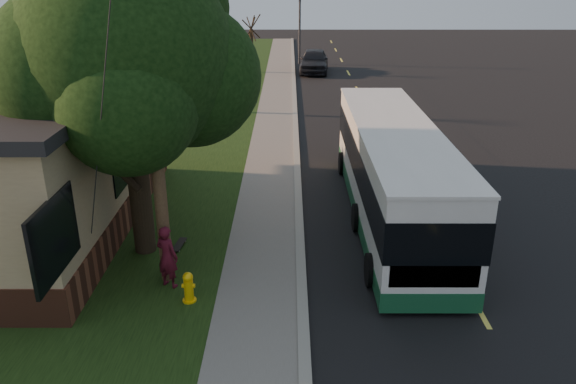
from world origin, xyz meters
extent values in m
plane|color=black|center=(0.00, 0.00, 0.00)|extent=(120.00, 120.00, 0.00)
cube|color=black|center=(4.00, 10.00, 0.01)|extent=(8.00, 80.00, 0.01)
cube|color=gray|center=(0.00, 10.00, 0.06)|extent=(0.25, 80.00, 0.12)
cube|color=slate|center=(-1.00, 10.00, 0.04)|extent=(2.00, 80.00, 0.08)
cube|color=black|center=(-4.50, 10.00, 0.04)|extent=(5.00, 80.00, 0.07)
cylinder|color=yellow|center=(-2.60, 0.00, 0.35)|extent=(0.22, 0.22, 0.55)
sphere|color=yellow|center=(-2.60, 0.00, 0.69)|extent=(0.24, 0.24, 0.24)
cylinder|color=yellow|center=(-2.60, 0.00, 0.47)|extent=(0.30, 0.10, 0.10)
cylinder|color=yellow|center=(-2.60, 0.00, 0.47)|extent=(0.10, 0.18, 0.10)
cylinder|color=yellow|center=(-2.60, 0.00, 0.09)|extent=(0.32, 0.32, 0.04)
cylinder|color=#473321|center=(-3.30, 1.00, 4.57)|extent=(0.30, 0.30, 9.00)
cylinder|color=#2D2D30|center=(-4.20, -0.10, 3.80)|extent=(2.52, 3.21, 7.60)
cylinder|color=black|center=(-4.20, 2.50, 2.07)|extent=(0.56, 0.56, 4.00)
sphere|color=black|center=(-4.20, 2.50, 5.27)|extent=(5.20, 5.20, 5.20)
sphere|color=black|center=(-2.80, 3.10, 4.67)|extent=(3.60, 3.60, 3.60)
sphere|color=black|center=(-5.40, 2.10, 4.97)|extent=(3.80, 3.80, 3.80)
sphere|color=black|center=(-3.90, 1.20, 4.37)|extent=(3.20, 3.20, 3.20)
sphere|color=black|center=(-4.80, 3.90, 5.67)|extent=(3.40, 3.40, 3.40)
sphere|color=black|center=(-3.30, 3.70, 6.27)|extent=(3.00, 3.00, 3.00)
cylinder|color=black|center=(-3.50, 18.00, 1.72)|extent=(0.24, 0.24, 3.30)
cylinder|color=black|center=(-3.50, 18.00, 3.37)|extent=(1.38, 0.57, 2.01)
cylinder|color=black|center=(-3.50, 18.00, 3.37)|extent=(0.74, 1.21, 1.58)
cylinder|color=black|center=(-3.50, 18.00, 3.37)|extent=(0.65, 1.05, 1.95)
cylinder|color=black|center=(-3.50, 18.00, 3.37)|extent=(1.28, 0.53, 1.33)
cylinder|color=black|center=(-3.50, 18.00, 3.37)|extent=(0.75, 1.21, 1.70)
cylinder|color=black|center=(-3.00, 30.00, 1.58)|extent=(0.24, 0.24, 3.03)
cylinder|color=black|center=(-3.00, 30.00, 3.10)|extent=(1.38, 0.57, 2.01)
cylinder|color=black|center=(-3.00, 30.00, 3.10)|extent=(0.74, 1.21, 1.58)
cylinder|color=black|center=(-3.00, 30.00, 3.10)|extent=(0.65, 1.05, 1.95)
cylinder|color=black|center=(-3.00, 30.00, 3.10)|extent=(1.28, 0.53, 1.33)
cylinder|color=black|center=(-3.00, 30.00, 3.10)|extent=(0.75, 1.21, 1.70)
cylinder|color=#2D2D30|center=(0.50, 34.00, 2.75)|extent=(0.16, 0.16, 5.50)
imported|color=black|center=(0.50, 34.00, 4.50)|extent=(0.18, 0.22, 1.10)
cube|color=silver|center=(2.81, 4.77, 1.66)|extent=(2.24, 10.77, 2.42)
cube|color=#164F2E|center=(2.81, 4.77, 0.40)|extent=(2.26, 10.79, 0.49)
cube|color=black|center=(2.81, 4.77, 1.84)|extent=(2.28, 10.81, 0.99)
cube|color=black|center=(2.81, -0.58, 1.53)|extent=(1.94, 0.06, 1.44)
cube|color=yellow|center=(2.81, -0.57, 2.74)|extent=(1.44, 0.06, 0.31)
cube|color=#FFF2CC|center=(2.13, -0.59, 0.49)|extent=(0.22, 0.04, 0.13)
cube|color=#FFF2CC|center=(3.48, -0.59, 0.49)|extent=(0.22, 0.04, 0.13)
cube|color=silver|center=(2.81, 4.77, 2.89)|extent=(2.29, 10.82, 0.08)
cylinder|color=black|center=(1.68, 0.82, 0.41)|extent=(0.25, 0.83, 0.83)
cylinder|color=black|center=(3.93, 0.82, 0.41)|extent=(0.25, 0.83, 0.83)
cylinder|color=black|center=(1.68, 3.87, 0.41)|extent=(0.25, 0.83, 0.83)
cylinder|color=black|center=(3.93, 3.87, 0.41)|extent=(0.25, 0.83, 0.83)
cylinder|color=black|center=(1.68, 8.72, 0.41)|extent=(0.25, 0.83, 0.83)
cylinder|color=black|center=(3.93, 8.72, 0.41)|extent=(0.25, 0.83, 0.83)
imported|color=#4B0F1D|center=(-3.19, 0.67, 0.86)|extent=(0.68, 0.60, 1.57)
cube|color=black|center=(-3.32, 2.69, 0.14)|extent=(0.30, 0.85, 0.02)
cylinder|color=silver|center=(-3.36, 2.40, 0.10)|extent=(0.19, 0.07, 0.05)
cylinder|color=silver|center=(-3.29, 2.98, 0.10)|extent=(0.19, 0.07, 0.05)
cube|color=black|center=(-8.12, 4.69, 0.65)|extent=(1.58, 1.32, 1.23)
cube|color=black|center=(-8.12, 4.69, 1.31)|extent=(1.64, 1.38, 0.08)
imported|color=black|center=(1.50, 30.29, 0.84)|extent=(2.35, 5.06, 1.68)
camera|label=1|loc=(-0.31, -11.04, 7.24)|focal=35.00mm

